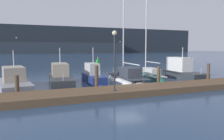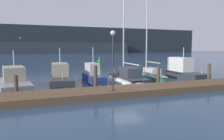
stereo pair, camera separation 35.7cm
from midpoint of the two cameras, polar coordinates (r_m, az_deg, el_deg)
name	(u,v)px [view 2 (the right image)]	position (r m, az deg, el deg)	size (l,w,h in m)	color
ground_plane	(127,88)	(18.03, 4.38, -4.79)	(400.00, 400.00, 0.00)	navy
dock	(138,90)	(16.19, 7.49, -5.21)	(25.97, 2.80, 0.45)	brown
mooring_pile_0	(16,86)	(15.85, -23.17, -3.91)	(0.28, 0.28, 1.51)	#4C3D2D
mooring_pile_1	(96,79)	(16.52, -3.70, -2.26)	(0.28, 0.28, 1.98)	#4C3D2D
mooring_pile_2	(158,77)	(18.89, 12.51, -1.71)	(0.28, 0.28, 1.77)	#4C3D2D
mooring_pile_3	(209,73)	(22.39, 24.40, -0.84)	(0.28, 0.28, 1.85)	#4C3D2D
motorboat_berth_1	(15,85)	(19.53, -23.60, -3.56)	(3.16, 6.81, 3.65)	gray
motorboat_berth_2	(60,81)	(20.05, -12.84, -2.75)	(2.57, 7.05, 3.77)	#2D3338
motorboat_berth_3	(93,79)	(20.66, -4.43, -2.47)	(1.49, 4.93, 3.87)	navy
sailboat_berth_4	(126,80)	(21.53, 4.16, -2.64)	(2.78, 8.14, 11.27)	white
sailboat_berth_5	(148,77)	(24.21, 9.91, -1.91)	(2.27, 7.24, 9.74)	#195647
motorboat_berth_6	(183,74)	(25.44, 18.40, -1.08)	(2.39, 6.89, 4.00)	#2D3338
channel_buoy	(99,63)	(38.33, -3.03, 1.72)	(1.09, 1.09, 1.75)	green
dock_lamppost	(113,51)	(14.39, 0.94, 5.06)	(0.32, 0.32, 3.98)	#2D2D33
hillside_backdrop	(37,41)	(154.09, -18.87, 7.24)	(240.00, 23.00, 17.98)	#232B33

